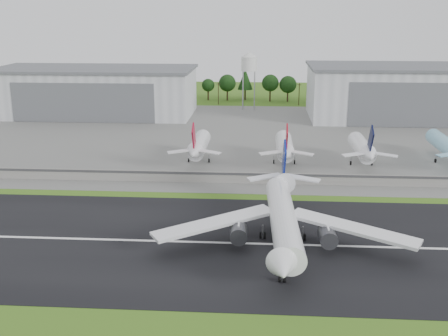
# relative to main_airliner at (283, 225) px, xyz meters

# --- Properties ---
(ground) EXTENTS (600.00, 600.00, 0.00)m
(ground) POSITION_rel_main_airliner_xyz_m (-7.11, -9.56, -4.89)
(ground) COLOR #396317
(ground) RESTS_ON ground
(runway) EXTENTS (320.00, 60.00, 0.10)m
(runway) POSITION_rel_main_airliner_xyz_m (-7.11, 0.44, -4.84)
(runway) COLOR black
(runway) RESTS_ON ground
(runway_centerline) EXTENTS (220.00, 1.00, 0.02)m
(runway_centerline) POSITION_rel_main_airliner_xyz_m (-7.11, 0.44, -4.78)
(runway_centerline) COLOR white
(runway_centerline) RESTS_ON runway
(apron) EXTENTS (320.00, 150.00, 0.10)m
(apron) POSITION_rel_main_airliner_xyz_m (-7.11, 110.44, -4.84)
(apron) COLOR slate
(apron) RESTS_ON ground
(blast_fence) EXTENTS (240.00, 0.61, 3.50)m
(blast_fence) POSITION_rel_main_airliner_xyz_m (-7.11, 45.42, -3.09)
(blast_fence) COLOR gray
(blast_fence) RESTS_ON ground
(hangar_west) EXTENTS (97.00, 44.00, 23.20)m
(hangar_west) POSITION_rel_main_airliner_xyz_m (-87.11, 155.35, 6.74)
(hangar_west) COLOR silver
(hangar_west) RESTS_ON ground
(hangar_east) EXTENTS (102.00, 47.00, 25.20)m
(hangar_east) POSITION_rel_main_airliner_xyz_m (67.89, 155.35, 7.73)
(hangar_east) COLOR silver
(hangar_east) RESTS_ON ground
(water_tower) EXTENTS (8.40, 8.40, 29.40)m
(water_tower) POSITION_rel_main_airliner_xyz_m (-12.11, 175.44, 19.66)
(water_tower) COLOR #99999E
(water_tower) RESTS_ON ground
(utility_poles) EXTENTS (230.00, 3.00, 12.00)m
(utility_poles) POSITION_rel_main_airliner_xyz_m (-7.11, 190.44, -4.89)
(utility_poles) COLOR black
(utility_poles) RESTS_ON ground
(treeline) EXTENTS (320.00, 16.00, 22.00)m
(treeline) POSITION_rel_main_airliner_xyz_m (-7.11, 205.44, -4.89)
(treeline) COLOR black
(treeline) RESTS_ON ground
(main_airliner) EXTENTS (57.25, 59.17, 18.17)m
(main_airliner) POSITION_rel_main_airliner_xyz_m (0.00, 0.00, 0.00)
(main_airliner) COLOR white
(main_airliner) RESTS_ON runway
(parked_jet_red_a) EXTENTS (7.36, 31.29, 16.60)m
(parked_jet_red_a) POSITION_rel_main_airliner_xyz_m (-26.27, 66.99, 1.20)
(parked_jet_red_a) COLOR silver
(parked_jet_red_a) RESTS_ON ground
(parked_jet_red_b) EXTENTS (7.36, 31.29, 16.69)m
(parked_jet_red_b) POSITION_rel_main_airliner_xyz_m (2.76, 67.00, 1.29)
(parked_jet_red_b) COLOR silver
(parked_jet_red_b) RESTS_ON ground
(parked_jet_navy) EXTENTS (7.36, 31.29, 16.61)m
(parked_jet_navy) POSITION_rel_main_airliner_xyz_m (28.49, 66.99, 1.21)
(parked_jet_navy) COLOR white
(parked_jet_navy) RESTS_ON ground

